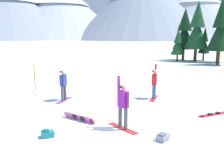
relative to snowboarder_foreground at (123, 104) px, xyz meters
name	(u,v)px	position (x,y,z in m)	size (l,w,h in m)	color
ground_plane	(119,127)	(-0.14, 0.18, -1.00)	(800.00, 800.00, 0.00)	white
snowboarder_foreground	(123,104)	(0.00, 0.00, 0.00)	(1.13, 1.37, 2.08)	red
snowboarder_midground	(63,84)	(-2.93, 4.25, -0.07)	(0.76, 1.49, 1.75)	#993FD8
snowboarder_background	(154,83)	(2.23, 4.41, -0.06)	(0.85, 1.51, 1.99)	red
loose_snowboard_far_spare	(214,114)	(4.39, 1.45, -0.97)	(1.80, 0.86, 0.09)	red
loose_snowboard_near_right	(79,118)	(-1.81, 0.98, -0.86)	(1.48, 1.18, 0.27)	pink
backpack_grey	(163,137)	(1.30, -1.12, -0.86)	(0.55, 0.55, 0.28)	gray
backpack_teal	(48,134)	(-2.79, -0.63, -0.87)	(0.55, 0.44, 0.29)	#1E7A7F
trail_marker_pole	(35,77)	(-5.24, 6.99, -0.12)	(0.06, 0.06, 1.74)	orange
pine_tree_broad	(204,42)	(14.31, 25.33, 1.60)	(1.64, 1.64, 4.77)	#472D19
pine_tree_leaning	(220,28)	(15.09, 22.61, 3.58)	(2.95, 2.95, 8.40)	#472D19
pine_tree_short	(178,44)	(9.89, 23.74, 1.47)	(1.88, 1.88, 4.53)	#472D19
pine_tree_twin	(184,32)	(11.42, 25.75, 3.08)	(3.21, 3.21, 7.47)	#472D19
pine_tree_slender	(197,29)	(12.45, 23.81, 3.48)	(3.25, 3.25, 8.21)	#472D19
pine_tree_tall	(221,29)	(13.72, 19.79, 3.34)	(2.92, 2.92, 7.95)	#472D19
peak_east_ridge	(8,8)	(-76.43, 198.47, 24.59)	(112.14, 112.14, 48.98)	#8C93A3
peak_north_spur	(61,11)	(-36.47, 217.20, 24.58)	(120.51, 120.51, 48.94)	#B2B7C6
peak_central_summit	(142,3)	(33.61, 189.83, 28.61)	(112.84, 112.84, 56.67)	#8C93A3
peak_west_ridge	(195,9)	(83.58, 204.20, 25.32)	(91.90, 91.90, 50.37)	#B2B7C6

